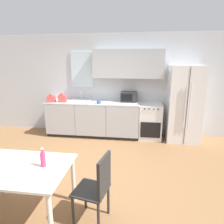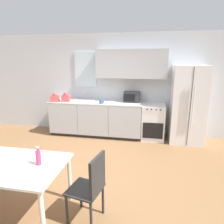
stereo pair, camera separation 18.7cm
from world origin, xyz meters
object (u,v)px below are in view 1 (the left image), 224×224
at_px(oven_range, 150,121).
at_px(refrigerator, 184,104).
at_px(drink_bottle, 43,159).
at_px(dining_table, 20,173).
at_px(coffee_mug, 99,102).
at_px(dining_chair_side, 98,185).
at_px(microwave, 129,97).

bearing_deg(oven_range, refrigerator, -2.04).
bearing_deg(refrigerator, drink_bottle, -127.56).
height_order(dining_table, drink_bottle, drink_bottle).
distance_m(dining_table, drink_bottle, 0.36).
bearing_deg(drink_bottle, oven_range, 63.89).
relative_size(coffee_mug, dining_table, 0.10).
relative_size(oven_range, dining_chair_side, 0.98).
xyz_separation_m(dining_table, dining_chair_side, (0.99, 0.04, -0.10)).
distance_m(refrigerator, drink_bottle, 3.74).
bearing_deg(dining_table, drink_bottle, 10.81).
height_order(oven_range, microwave, microwave).
xyz_separation_m(dining_table, drink_bottle, (0.29, 0.06, 0.19)).
xyz_separation_m(oven_range, drink_bottle, (-1.47, -2.99, 0.37)).
bearing_deg(drink_bottle, dining_chair_side, -1.19).
height_order(refrigerator, dining_table, refrigerator).
bearing_deg(coffee_mug, dining_table, -98.97).
distance_m(oven_range, coffee_mug, 1.44).
height_order(oven_range, dining_chair_side, dining_chair_side).
bearing_deg(refrigerator, oven_range, 177.96).
xyz_separation_m(oven_range, dining_table, (-1.76, -3.05, 0.18)).
bearing_deg(drink_bottle, microwave, 74.03).
distance_m(coffee_mug, drink_bottle, 2.76).
bearing_deg(coffee_mug, oven_range, 10.34).
distance_m(coffee_mug, dining_table, 2.86).
bearing_deg(dining_chair_side, microwave, 7.62).
bearing_deg(microwave, drink_bottle, -105.97).
xyz_separation_m(oven_range, dining_chair_side, (-0.77, -3.01, 0.08)).
relative_size(dining_table, drink_bottle, 4.96).
relative_size(microwave, dining_chair_side, 0.46).
distance_m(refrigerator, dining_table, 3.98).
relative_size(oven_range, coffee_mug, 7.52).
bearing_deg(dining_table, dining_chair_side, 2.42).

